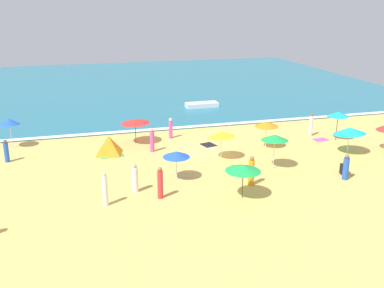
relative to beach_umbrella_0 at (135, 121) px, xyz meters
The scene contains 28 objects.
ground_plane 5.65m from the beach_umbrella_0, 36.13° to the right, with size 60.00×60.00×0.00m, color #EDBC60.
ocean_water 25.27m from the beach_umbrella_0, 80.10° to the left, with size 60.00×44.00×0.10m, color teal.
wave_breaker_foam 5.60m from the beach_umbrella_0, 35.89° to the left, with size 57.00×0.70×0.01m, color white.
beach_umbrella_0 is the anchor object (origin of this frame).
beach_umbrella_1 8.18m from the beach_umbrella_0, 81.09° to the right, with size 1.93×1.94×1.87m.
beach_umbrella_2 9.22m from the beach_umbrella_0, behind, with size 1.57×1.61×2.33m.
beach_umbrella_3 12.37m from the beach_umbrella_0, 70.29° to the right, with size 2.48×2.49×1.96m.
beach_umbrella_5 7.30m from the beach_umbrella_0, 44.89° to the right, with size 2.62×2.62×2.04m.
beach_umbrella_6 15.77m from the beach_umbrella_0, 24.23° to the right, with size 3.22×3.23×2.04m.
beach_umbrella_7 9.91m from the beach_umbrella_0, 23.18° to the right, with size 2.24×2.25×2.14m.
beach_umbrella_8 11.12m from the beach_umbrella_0, 45.01° to the right, with size 2.03×2.04×2.33m.
beach_umbrella_9 15.73m from the beach_umbrella_0, 12.77° to the right, with size 1.98×1.97×2.34m.
beach_tent 3.20m from the beach_umbrella_0, 137.96° to the right, with size 2.41×2.43×1.33m.
beachgoer_0 9.39m from the beach_umbrella_0, 99.00° to the right, with size 0.50×0.50×1.71m.
beachgoer_1 14.16m from the beach_umbrella_0, ahead, with size 0.32×0.32×1.87m.
beachgoer_2 11.44m from the beach_umbrella_0, 62.01° to the right, with size 0.49×0.49×1.83m.
beachgoer_3 2.64m from the beach_umbrella_0, 69.98° to the right, with size 0.37×0.37×1.78m.
beachgoer_4 11.12m from the beach_umbrella_0, 107.19° to the right, with size 0.40×0.40×1.91m.
beachgoer_6 10.49m from the beach_umbrella_0, 91.32° to the right, with size 0.44×0.44×1.85m.
beachgoer_7 15.50m from the beach_umbrella_0, 40.47° to the right, with size 0.51×0.51×0.85m.
beachgoer_8 9.37m from the beach_umbrella_0, 168.57° to the right, with size 0.41×0.41×1.60m.
beachgoer_9 15.67m from the beach_umbrella_0, 43.73° to the right, with size 0.42×0.42×1.66m.
beachgoer_10 3.11m from the beach_umbrella_0, 11.50° to the left, with size 0.41×0.41×1.66m.
beach_towel_0 10.81m from the beach_umbrella_0, 15.64° to the right, with size 0.89×1.28×0.01m.
beach_towel_1 5.89m from the beach_umbrella_0, 20.04° to the right, with size 1.26×1.39×0.01m.
beach_towel_2 14.69m from the beach_umbrella_0, 12.13° to the right, with size 1.25×0.93×0.01m.
beach_towel_3 3.75m from the beach_umbrella_0, 129.58° to the right, with size 1.75×0.98×0.01m.
small_boat_0 13.25m from the beach_umbrella_0, 50.38° to the left, with size 3.32×1.43×0.45m.
Camera 1 is at (-9.09, -29.99, 10.55)m, focal length 42.13 mm.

